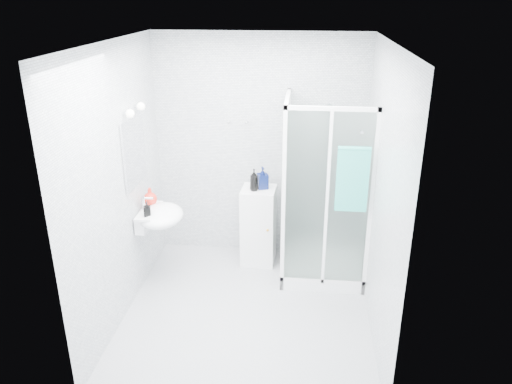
# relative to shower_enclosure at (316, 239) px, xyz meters

# --- Properties ---
(room) EXTENTS (2.40, 2.60, 2.60)m
(room) POSITION_rel_shower_enclosure_xyz_m (-0.67, -0.77, 0.85)
(room) COLOR silver
(room) RESTS_ON ground
(shower_enclosure) EXTENTS (0.90, 0.95, 2.00)m
(shower_enclosure) POSITION_rel_shower_enclosure_xyz_m (0.00, 0.00, 0.00)
(shower_enclosure) COLOR white
(shower_enclosure) RESTS_ON ground
(wall_basin) EXTENTS (0.46, 0.56, 0.35)m
(wall_basin) POSITION_rel_shower_enclosure_xyz_m (-1.66, -0.32, 0.35)
(wall_basin) COLOR white
(wall_basin) RESTS_ON ground
(mirror) EXTENTS (0.02, 0.60, 0.70)m
(mirror) POSITION_rel_shower_enclosure_xyz_m (-1.85, -0.32, 1.05)
(mirror) COLOR white
(mirror) RESTS_ON room
(vanity_lights) EXTENTS (0.10, 0.40, 0.08)m
(vanity_lights) POSITION_rel_shower_enclosure_xyz_m (-1.80, -0.32, 1.47)
(vanity_lights) COLOR silver
(vanity_lights) RESTS_ON room
(wall_hooks) EXTENTS (0.23, 0.06, 0.03)m
(wall_hooks) POSITION_rel_shower_enclosure_xyz_m (-0.92, 0.49, 1.17)
(wall_hooks) COLOR silver
(wall_hooks) RESTS_ON room
(storage_cabinet) EXTENTS (0.39, 0.41, 0.92)m
(storage_cabinet) POSITION_rel_shower_enclosure_xyz_m (-0.66, 0.24, 0.01)
(storage_cabinet) COLOR white
(storage_cabinet) RESTS_ON ground
(hand_towel) EXTENTS (0.31, 0.05, 0.66)m
(hand_towel) POSITION_rel_shower_enclosure_xyz_m (0.31, -0.40, 0.88)
(hand_towel) COLOR teal
(hand_towel) RESTS_ON shower_enclosure
(shampoo_bottle_a) EXTENTS (0.11, 0.11, 0.25)m
(shampoo_bottle_a) POSITION_rel_shower_enclosure_xyz_m (-0.70, 0.19, 0.60)
(shampoo_bottle_a) COLOR black
(shampoo_bottle_a) RESTS_ON storage_cabinet
(shampoo_bottle_b) EXTENTS (0.15, 0.15, 0.25)m
(shampoo_bottle_b) POSITION_rel_shower_enclosure_xyz_m (-0.61, 0.27, 0.60)
(shampoo_bottle_b) COLOR #0C1649
(shampoo_bottle_b) RESTS_ON storage_cabinet
(soap_dispenser_orange) EXTENTS (0.15, 0.15, 0.19)m
(soap_dispenser_orange) POSITION_rel_shower_enclosure_xyz_m (-1.78, -0.18, 0.51)
(soap_dispenser_orange) COLOR red
(soap_dispenser_orange) RESTS_ON wall_basin
(soap_dispenser_black) EXTENTS (0.09, 0.09, 0.15)m
(soap_dispenser_black) POSITION_rel_shower_enclosure_xyz_m (-1.72, -0.46, 0.49)
(soap_dispenser_black) COLOR black
(soap_dispenser_black) RESTS_ON wall_basin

